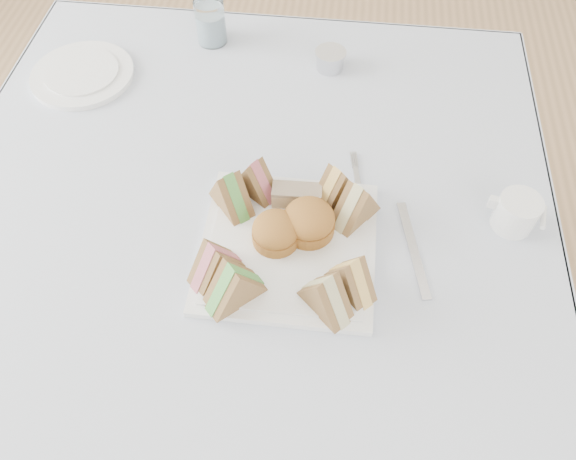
# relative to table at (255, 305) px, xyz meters

# --- Properties ---
(floor) EXTENTS (4.00, 4.00, 0.00)m
(floor) POSITION_rel_table_xyz_m (0.00, 0.00, -0.37)
(floor) COLOR #9E7751
(floor) RESTS_ON ground
(table) EXTENTS (0.90, 0.90, 0.74)m
(table) POSITION_rel_table_xyz_m (0.00, 0.00, 0.00)
(table) COLOR brown
(table) RESTS_ON floor
(tablecloth) EXTENTS (1.02, 1.02, 0.01)m
(tablecloth) POSITION_rel_table_xyz_m (0.00, 0.00, 0.37)
(tablecloth) COLOR silver
(tablecloth) RESTS_ON table
(serving_plate) EXTENTS (0.27, 0.27, 0.01)m
(serving_plate) POSITION_rel_table_xyz_m (0.08, -0.09, 0.38)
(serving_plate) COLOR white
(serving_plate) RESTS_ON tablecloth
(sandwich_fl_a) EXTENTS (0.09, 0.09, 0.07)m
(sandwich_fl_a) POSITION_rel_table_xyz_m (-0.01, -0.15, 0.42)
(sandwich_fl_a) COLOR brown
(sandwich_fl_a) RESTS_ON serving_plate
(sandwich_fl_b) EXTENTS (0.09, 0.09, 0.08)m
(sandwich_fl_b) POSITION_rel_table_xyz_m (0.02, -0.19, 0.43)
(sandwich_fl_b) COLOR brown
(sandwich_fl_b) RESTS_ON serving_plate
(sandwich_fr_a) EXTENTS (0.08, 0.08, 0.07)m
(sandwich_fr_a) POSITION_rel_table_xyz_m (0.18, -0.15, 0.42)
(sandwich_fr_a) COLOR brown
(sandwich_fr_a) RESTS_ON serving_plate
(sandwich_fr_b) EXTENTS (0.09, 0.09, 0.08)m
(sandwich_fr_b) POSITION_rel_table_xyz_m (0.15, -0.19, 0.43)
(sandwich_fr_b) COLOR brown
(sandwich_fr_b) RESTS_ON serving_plate
(sandwich_bl_a) EXTENTS (0.09, 0.09, 0.08)m
(sandwich_bl_a) POSITION_rel_table_xyz_m (-0.01, -0.03, 0.43)
(sandwich_bl_a) COLOR brown
(sandwich_bl_a) RESTS_ON serving_plate
(sandwich_bl_b) EXTENTS (0.09, 0.08, 0.07)m
(sandwich_bl_b) POSITION_rel_table_xyz_m (0.02, 0.01, 0.42)
(sandwich_bl_b) COLOR brown
(sandwich_bl_b) RESTS_ON serving_plate
(sandwich_br_a) EXTENTS (0.08, 0.09, 0.08)m
(sandwich_br_a) POSITION_rel_table_xyz_m (0.18, -0.03, 0.43)
(sandwich_br_a) COLOR brown
(sandwich_br_a) RESTS_ON serving_plate
(sandwich_br_b) EXTENTS (0.08, 0.09, 0.07)m
(sandwich_br_b) POSITION_rel_table_xyz_m (0.15, 0.01, 0.42)
(sandwich_br_b) COLOR brown
(sandwich_br_b) RESTS_ON serving_plate
(scone_left) EXTENTS (0.08, 0.08, 0.05)m
(scone_left) POSITION_rel_table_xyz_m (0.06, -0.09, 0.41)
(scone_left) COLOR #A06027
(scone_left) RESTS_ON serving_plate
(scone_right) EXTENTS (0.10, 0.10, 0.05)m
(scone_right) POSITION_rel_table_xyz_m (0.11, -0.06, 0.41)
(scone_right) COLOR #A06027
(scone_right) RESTS_ON serving_plate
(pastry_slice) EXTENTS (0.08, 0.03, 0.04)m
(pastry_slice) POSITION_rel_table_xyz_m (0.09, -0.01, 0.41)
(pastry_slice) COLOR tan
(pastry_slice) RESTS_ON serving_plate
(side_plate) EXTENTS (0.25, 0.25, 0.01)m
(side_plate) POSITION_rel_table_xyz_m (-0.36, 0.27, 0.38)
(side_plate) COLOR white
(side_plate) RESTS_ON tablecloth
(water_glass) EXTENTS (0.08, 0.08, 0.09)m
(water_glass) POSITION_rel_table_xyz_m (-0.13, 0.41, 0.42)
(water_glass) COLOR white
(water_glass) RESTS_ON tablecloth
(tea_strainer) EXTENTS (0.07, 0.07, 0.03)m
(tea_strainer) POSITION_rel_table_xyz_m (0.12, 0.35, 0.39)
(tea_strainer) COLOR silver
(tea_strainer) RESTS_ON tablecloth
(knife) EXTENTS (0.05, 0.18, 0.00)m
(knife) POSITION_rel_table_xyz_m (0.28, -0.07, 0.38)
(knife) COLOR silver
(knife) RESTS_ON tablecloth
(fork) EXTENTS (0.04, 0.16, 0.00)m
(fork) POSITION_rel_table_xyz_m (0.19, 0.01, 0.38)
(fork) COLOR silver
(fork) RESTS_ON tablecloth
(creamer_jug) EXTENTS (0.08, 0.08, 0.06)m
(creamer_jug) POSITION_rel_table_xyz_m (0.43, -0.00, 0.41)
(creamer_jug) COLOR white
(creamer_jug) RESTS_ON tablecloth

